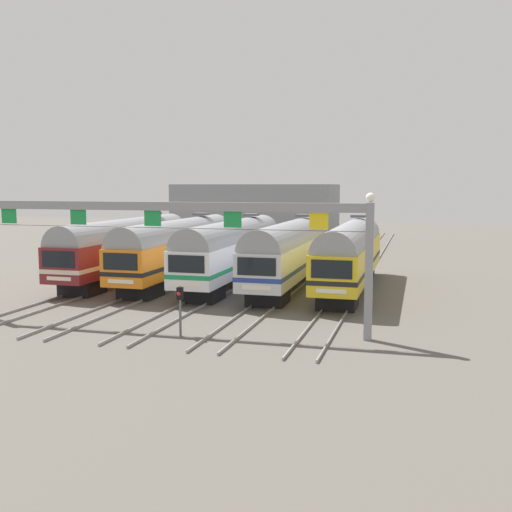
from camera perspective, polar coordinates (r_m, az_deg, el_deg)
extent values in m
plane|color=#5B564F|center=(44.65, -2.23, -2.75)|extent=(160.00, 160.00, 0.00)
cube|color=gray|center=(63.59, -5.62, 0.11)|extent=(0.07, 70.00, 0.15)
cube|color=gray|center=(63.09, -4.40, 0.07)|extent=(0.07, 70.00, 0.15)
cube|color=gray|center=(62.19, -1.92, -0.01)|extent=(0.07, 70.00, 0.15)
cube|color=gray|center=(61.78, -0.65, -0.05)|extent=(0.07, 70.00, 0.15)
cube|color=gray|center=(61.06, 1.94, -0.14)|extent=(0.07, 70.00, 0.15)
cube|color=gray|center=(60.75, 3.25, -0.18)|extent=(0.07, 70.00, 0.15)
cube|color=gray|center=(60.22, 5.92, -0.26)|extent=(0.07, 70.00, 0.15)
cube|color=gray|center=(60.01, 7.27, -0.31)|extent=(0.07, 70.00, 0.15)
cube|color=gray|center=(59.68, 9.99, -0.39)|extent=(0.07, 70.00, 0.15)
cube|color=gray|center=(59.56, 11.37, -0.44)|extent=(0.07, 70.00, 0.15)
cube|color=maroon|center=(47.63, -12.15, 0.40)|extent=(2.85, 18.00, 2.35)
cube|color=beige|center=(47.67, -12.14, -0.02)|extent=(2.88, 18.02, 0.28)
cylinder|color=gray|center=(47.52, -12.19, 1.81)|extent=(2.74, 17.64, 2.74)
cube|color=black|center=(39.85, -18.14, -0.31)|extent=(2.28, 0.06, 1.03)
cube|color=silver|center=(40.01, -18.08, -2.04)|extent=(1.71, 0.05, 0.24)
cube|color=black|center=(42.42, -16.02, -2.79)|extent=(2.28, 2.60, 1.05)
cube|color=black|center=(53.45, -9.00, -0.70)|extent=(2.28, 2.60, 1.05)
cube|color=#4C4C51|center=(51.93, -9.66, 3.97)|extent=(1.10, 1.10, 0.20)
cube|color=orange|center=(45.81, -7.37, 0.25)|extent=(2.85, 18.00, 2.35)
cube|color=black|center=(45.85, -7.37, -0.19)|extent=(2.88, 18.02, 0.28)
cylinder|color=gray|center=(45.70, -7.40, 1.71)|extent=(2.74, 17.64, 2.74)
cube|color=black|center=(37.66, -12.68, -0.52)|extent=(2.28, 0.06, 1.03)
cube|color=silver|center=(37.83, -12.63, -2.36)|extent=(1.71, 0.05, 0.24)
cube|color=black|center=(40.37, -10.79, -3.12)|extent=(2.28, 2.60, 1.05)
cube|color=black|center=(51.84, -4.66, -0.87)|extent=(2.28, 2.60, 1.05)
cube|color=#4C4C51|center=(50.27, -5.20, 3.95)|extent=(1.10, 1.10, 0.20)
cube|color=white|center=(44.34, -2.24, 0.09)|extent=(2.85, 18.00, 2.35)
cube|color=#198C4C|center=(44.38, -2.24, -0.37)|extent=(2.88, 18.02, 0.28)
cylinder|color=gray|center=(44.22, -2.25, 1.60)|extent=(2.74, 17.64, 2.74)
cube|color=black|center=(35.85, -6.60, -0.76)|extent=(2.28, 0.06, 1.03)
cube|color=silver|center=(36.03, -6.57, -2.69)|extent=(1.71, 0.05, 0.24)
cube|color=black|center=(38.69, -5.05, -3.45)|extent=(2.28, 2.60, 1.05)
cube|color=black|center=(50.55, -0.08, -1.04)|extent=(2.28, 2.60, 1.05)
cube|color=#4C4C51|center=(48.93, -0.47, 3.91)|extent=(1.10, 1.10, 0.20)
cube|color=silver|center=(43.24, 3.20, -0.09)|extent=(2.85, 18.00, 2.35)
cube|color=navy|center=(43.29, 3.19, -0.55)|extent=(2.88, 18.02, 0.28)
cylinder|color=gray|center=(43.12, 3.21, 1.46)|extent=(2.74, 17.64, 2.74)
cube|color=black|center=(34.49, 0.05, -1.01)|extent=(2.28, 0.06, 1.03)
cube|color=silver|center=(34.67, 0.05, -3.01)|extent=(1.71, 0.05, 0.24)
cube|color=black|center=(37.43, 1.14, -3.77)|extent=(2.28, 2.60, 1.05)
cube|color=black|center=(49.59, 4.72, -1.21)|extent=(2.28, 2.60, 1.05)
cube|color=#4C4C51|center=(47.94, 4.49, 3.83)|extent=(1.10, 1.10, 0.20)
cube|color=gold|center=(42.56, 8.86, -0.27)|extent=(2.85, 18.00, 2.35)
cube|color=black|center=(42.60, 8.85, -0.74)|extent=(2.88, 18.02, 0.28)
cylinder|color=gray|center=(42.43, 8.89, 1.31)|extent=(2.74, 17.64, 2.74)
cube|color=black|center=(33.62, 7.13, -1.26)|extent=(2.28, 0.06, 1.03)
cube|color=silver|center=(33.81, 7.10, -3.31)|extent=(1.71, 0.05, 0.24)
cube|color=black|center=(36.63, 7.69, -4.06)|extent=(2.28, 2.60, 1.05)
cube|color=black|center=(48.99, 9.66, -1.38)|extent=(2.28, 2.60, 1.05)
cube|color=#4C4C51|center=(47.32, 9.61, 3.72)|extent=(1.10, 1.10, 0.20)
cube|color=gray|center=(28.87, 10.59, -1.51)|extent=(0.36, 0.36, 6.50)
cube|color=gray|center=(31.46, -9.73, 4.66)|extent=(21.99, 0.32, 0.44)
cube|color=#198C3F|center=(35.97, -22.24, 3.51)|extent=(0.90, 0.08, 0.80)
cube|color=#198C3F|center=(33.53, -16.40, 3.54)|extent=(0.90, 0.08, 0.80)
cube|color=#198C3F|center=(31.49, -9.71, 3.53)|extent=(0.90, 0.08, 0.80)
cube|color=#198C3F|center=(29.93, -2.22, 3.46)|extent=(0.90, 0.08, 0.80)
cube|color=yellow|center=(28.92, 5.94, 3.32)|extent=(0.90, 0.08, 0.80)
sphere|color=white|center=(28.59, 10.74, 5.45)|extent=(0.44, 0.44, 0.44)
cylinder|color=#3F382D|center=(31.52, -9.69, 2.66)|extent=(21.99, 0.03, 0.03)
cylinder|color=#59595E|center=(29.65, -7.15, -5.19)|extent=(0.12, 0.12, 2.47)
cube|color=black|center=(29.49, -7.18, -3.51)|extent=(0.28, 0.24, 0.60)
sphere|color=red|center=(29.36, -7.28, -3.56)|extent=(0.18, 0.18, 0.18)
cube|color=gray|center=(78.05, 0.07, 4.03)|extent=(20.03, 10.00, 7.44)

